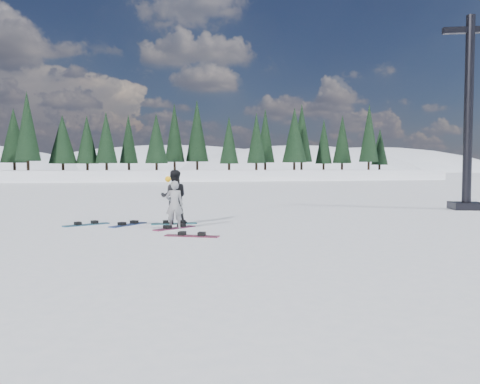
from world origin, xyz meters
The scene contains 10 objects.
ground centered at (0.00, 0.00, 0.00)m, with size 420.00×420.00×0.00m, color white.
alpine_backdrop centered at (-11.72, 189.16, -13.97)m, with size 412.50×227.00×53.20m.
lift_tower centered at (12.16, 3.73, 3.48)m, with size 2.30×1.65×8.56m.
snowboarder_woman centered at (-1.22, 0.20, 0.75)m, with size 0.59×0.43×1.62m.
snowboarder_man centered at (-1.11, 1.35, 0.90)m, with size 0.87×0.68×1.80m, color black.
snowboard_woman centered at (-1.22, 0.21, 0.01)m, with size 1.50×0.28×0.03m, color maroon.
snowboard_man centered at (-1.11, 1.35, 0.01)m, with size 1.50×0.28×0.03m, color teal.
snowboard_loose_c centered at (-3.92, 1.76, 0.01)m, with size 1.50×0.28×0.03m, color #1B6B96.
snowboard_loose_a centered at (-2.60, 1.41, 0.01)m, with size 1.50×0.28×0.03m, color navy.
snowboard_loose_b centered at (-0.93, -1.56, 0.01)m, with size 1.50×0.28×0.03m, color maroon.
Camera 1 is at (-2.65, -14.14, 1.88)m, focal length 35.00 mm.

